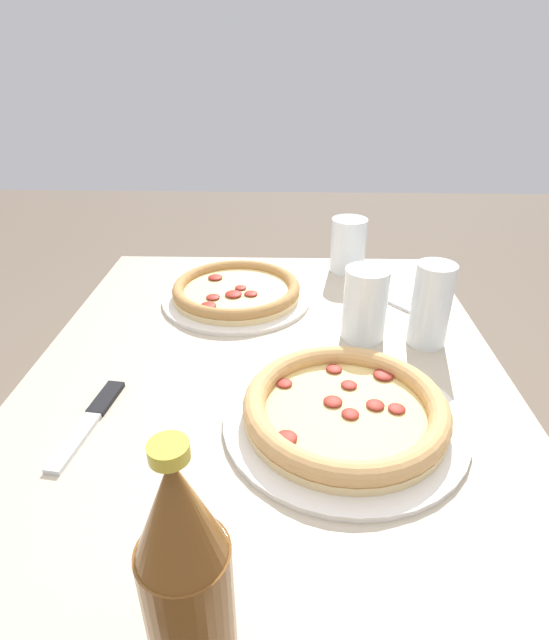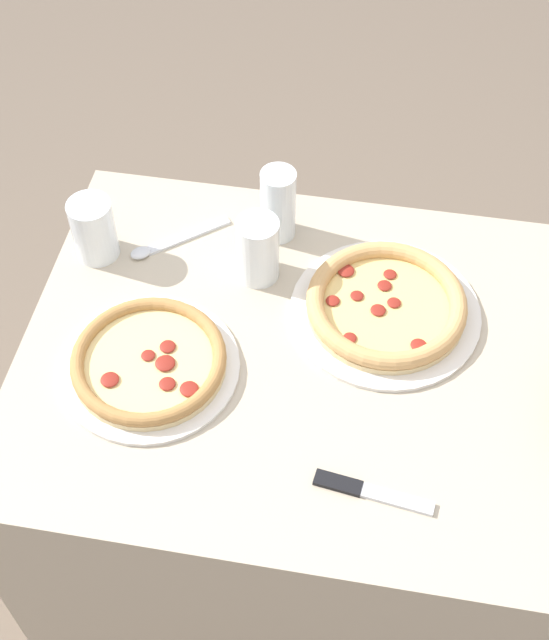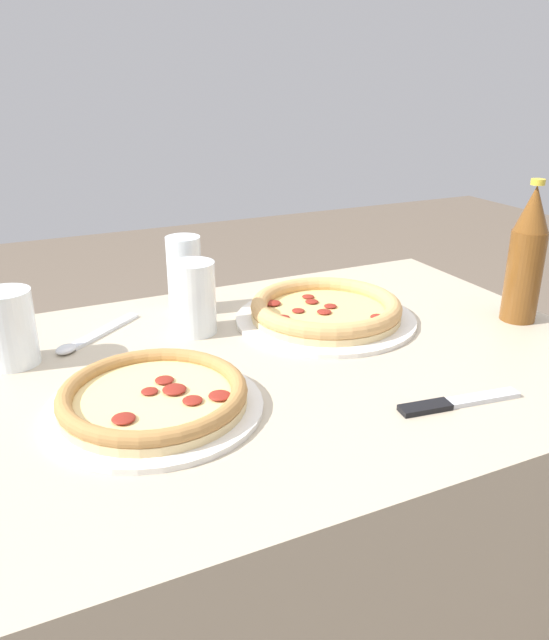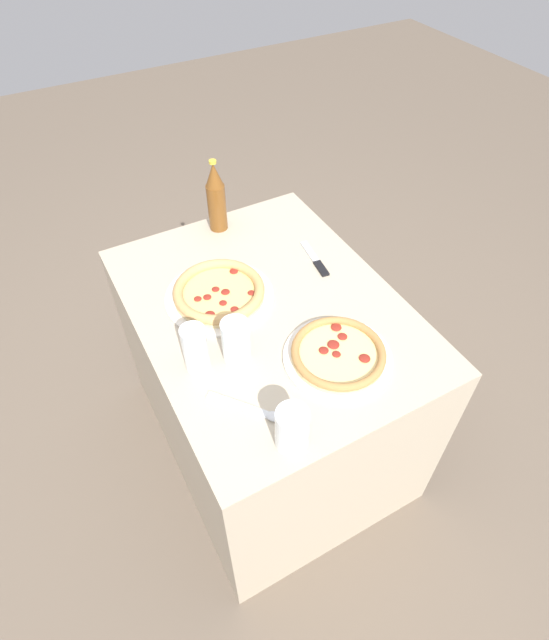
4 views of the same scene
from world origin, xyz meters
name	(u,v)px [view 4 (image 4 of 4)]	position (x,y,z in m)	size (l,w,h in m)	color
ground_plane	(269,435)	(0.00, 0.00, 0.00)	(8.00, 8.00, 0.00)	#6B5B4C
table	(269,380)	(0.00, 0.00, 0.37)	(0.99, 0.75, 0.74)	#B7A88E
pizza_salami	(219,292)	(-0.10, -0.11, 0.76)	(0.33, 0.33, 0.04)	silver
pizza_margherita	(338,354)	(0.27, 0.07, 0.76)	(0.30, 0.30, 0.04)	silver
glass_red_wine	(292,430)	(0.43, -0.16, 0.79)	(0.08, 0.08, 0.12)	white
glass_lemonade	(196,351)	(0.11, -0.27, 0.80)	(0.06, 0.06, 0.14)	white
glass_orange_juice	(236,342)	(0.13, -0.16, 0.80)	(0.08, 0.08, 0.13)	white
beer_bottle	(216,198)	(-0.43, 0.03, 0.86)	(0.06, 0.06, 0.26)	brown
knife	(315,260)	(-0.11, 0.24, 0.74)	(0.18, 0.05, 0.01)	black
spoon	(253,410)	(0.30, -0.21, 0.74)	(0.17, 0.14, 0.01)	silver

